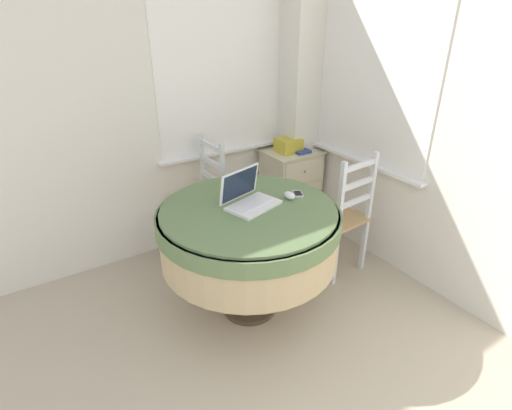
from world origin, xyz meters
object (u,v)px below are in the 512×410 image
laptop (249,198)px  dining_chair_near_right_window (340,217)px  cell_phone (298,194)px  computer_mouse (289,195)px  book_on_cabinet (298,150)px  corner_cabinet (290,188)px  round_dining_table (249,231)px  dining_chair_near_back_window (200,203)px  storage_box (288,145)px

laptop → dining_chair_near_right_window: (0.80, 0.00, -0.37)m
cell_phone → dining_chair_near_right_window: size_ratio=0.12×
computer_mouse → dining_chair_near_right_window: dining_chair_near_right_window is taller
computer_mouse → book_on_cabinet: size_ratio=0.41×
computer_mouse → corner_cabinet: bearing=51.8°
round_dining_table → book_on_cabinet: round_dining_table is taller
round_dining_table → dining_chair_near_back_window: size_ratio=1.17×
cell_phone → dining_chair_near_right_window: (0.46, 0.05, -0.32)m
dining_chair_near_back_window → corner_cabinet: (0.92, 0.01, -0.09)m
storage_box → book_on_cabinet: 0.10m
round_dining_table → dining_chair_near_right_window: dining_chair_near_right_window is taller
storage_box → book_on_cabinet: storage_box is taller
laptop → corner_cabinet: bearing=40.3°
round_dining_table → storage_box: 1.26m
laptop → dining_chair_near_back_window: size_ratio=0.38×
corner_cabinet → book_on_cabinet: size_ratio=3.36×
round_dining_table → cell_phone: cell_phone is taller
corner_cabinet → book_on_cabinet: 0.38m
corner_cabinet → round_dining_table: bearing=-139.1°
storage_box → book_on_cabinet: (0.08, -0.04, -0.05)m
dining_chair_near_right_window → round_dining_table: bearing=-177.3°
round_dining_table → computer_mouse: (0.29, -0.03, 0.18)m
dining_chair_near_right_window → storage_box: 0.87m
round_dining_table → book_on_cabinet: (1.01, 0.80, 0.12)m
round_dining_table → laptop: 0.21m
book_on_cabinet → corner_cabinet: bearing=129.5°
cell_phone → book_on_cabinet: bearing=51.8°
round_dining_table → dining_chair_near_back_window: (0.05, 0.83, -0.16)m
corner_cabinet → storage_box: size_ratio=3.67×
dining_chair_near_back_window → dining_chair_near_right_window: (0.78, -0.79, 0.00)m
cell_phone → corner_cabinet: 1.12m
round_dining_table → dining_chair_near_right_window: 0.84m
cell_phone → dining_chair_near_right_window: dining_chair_near_right_window is taller
cell_phone → computer_mouse: bearing=-166.9°
laptop → dining_chair_near_back_window: laptop is taller
round_dining_table → dining_chair_near_right_window: size_ratio=1.17×
round_dining_table → storage_box: (0.93, 0.84, 0.17)m
laptop → dining_chair_near_right_window: size_ratio=0.38×
computer_mouse → storage_box: bearing=53.5°
dining_chair_near_back_window → book_on_cabinet: (0.96, -0.03, 0.28)m
laptop → storage_box: (0.90, 0.80, -0.04)m
laptop → dining_chair_near_right_window: laptop is taller
round_dining_table → laptop: laptop is taller
dining_chair_near_back_window → laptop: bearing=-92.0°
storage_box → corner_cabinet: bearing=3.8°
computer_mouse → dining_chair_near_back_window: (-0.24, 0.86, -0.34)m
dining_chair_near_back_window → dining_chair_near_right_window: same height
dining_chair_near_right_window → dining_chair_near_back_window: bearing=134.5°
cell_phone → dining_chair_near_right_window: 0.56m
storage_box → round_dining_table: bearing=-137.9°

